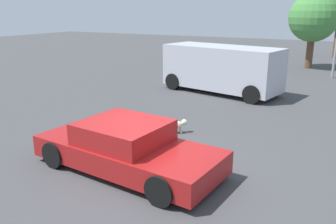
# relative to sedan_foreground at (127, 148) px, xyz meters

# --- Properties ---
(ground_plane) EXTENTS (80.00, 80.00, 0.00)m
(ground_plane) POSITION_rel_sedan_foreground_xyz_m (0.35, 0.20, -0.54)
(ground_plane) COLOR #424244
(sedan_foreground) EXTENTS (4.65, 2.32, 1.17)m
(sedan_foreground) POSITION_rel_sedan_foreground_xyz_m (0.00, 0.00, 0.00)
(sedan_foreground) COLOR maroon
(sedan_foreground) RESTS_ON ground_plane
(dog) EXTENTS (0.45, 0.45, 0.42)m
(dog) POSITION_rel_sedan_foreground_xyz_m (-0.05, 2.84, -0.28)
(dog) COLOR beige
(dog) RESTS_ON ground_plane
(van_white) EXTENTS (5.57, 3.07, 2.08)m
(van_white) POSITION_rel_sedan_foreground_xyz_m (-0.83, 8.67, 0.59)
(van_white) COLOR #B2B7C1
(van_white) RESTS_ON ground_plane
(tree_back_right) EXTENTS (3.03, 3.03, 4.69)m
(tree_back_right) POSITION_rel_sedan_foreground_xyz_m (1.82, 17.81, 2.61)
(tree_back_right) COLOR brown
(tree_back_right) RESTS_ON ground_plane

